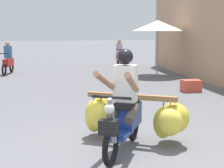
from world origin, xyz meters
name	(u,v)px	position (x,y,z in m)	size (l,w,h in m)	color
ground_plane	(115,158)	(0.00, 0.00, 0.00)	(120.00, 120.00, 0.00)	slate
motorbike_main_loaded	(134,114)	(0.43, 0.57, 0.50)	(1.74, 1.99, 1.58)	black
motorbike_distant_ahead_left	(8,61)	(-2.74, 10.38, 0.57)	(0.53, 1.61, 1.40)	black
motorbike_distant_ahead_right	(119,56)	(2.55, 12.60, 0.57)	(0.50, 1.62, 1.40)	black
market_umbrella_near_shop	(158,26)	(3.40, 8.85, 2.05)	(2.11, 2.11, 2.27)	#99999E
produce_crate	(191,86)	(3.29, 5.01, 0.18)	(0.56, 0.40, 0.36)	#CC4C38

